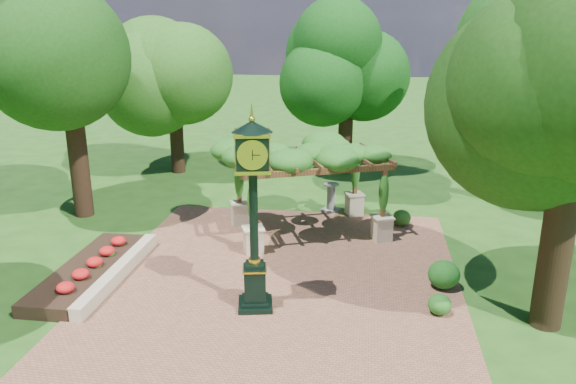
# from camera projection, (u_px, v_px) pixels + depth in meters

# --- Properties ---
(ground) EXTENTS (120.00, 120.00, 0.00)m
(ground) POSITION_uv_depth(u_px,v_px,m) (275.00, 298.00, 14.95)
(ground) COLOR #1E4714
(ground) RESTS_ON ground
(brick_plaza) EXTENTS (10.00, 12.00, 0.04)m
(brick_plaza) POSITION_uv_depth(u_px,v_px,m) (280.00, 281.00, 15.89)
(brick_plaza) COLOR brown
(brick_plaza) RESTS_ON ground
(border_wall) EXTENTS (0.35, 5.00, 0.40)m
(border_wall) POSITION_uv_depth(u_px,v_px,m) (119.00, 273.00, 15.99)
(border_wall) COLOR #C6B793
(border_wall) RESTS_ON ground
(flower_bed) EXTENTS (1.50, 5.00, 0.36)m
(flower_bed) POSITION_uv_depth(u_px,v_px,m) (89.00, 271.00, 16.12)
(flower_bed) COLOR red
(flower_bed) RESTS_ON ground
(pedestal_clock) EXTENTS (1.15, 1.15, 4.93)m
(pedestal_clock) POSITION_uv_depth(u_px,v_px,m) (253.00, 199.00, 13.57)
(pedestal_clock) COLOR black
(pedestal_clock) RESTS_ON brick_plaza
(pergola) EXTENTS (5.86, 4.81, 3.18)m
(pergola) POSITION_uv_depth(u_px,v_px,m) (309.00, 160.00, 18.75)
(pergola) COLOR beige
(pergola) RESTS_ON brick_plaza
(sundial) EXTENTS (0.82, 0.82, 1.12)m
(sundial) POSITION_uv_depth(u_px,v_px,m) (331.00, 199.00, 21.51)
(sundial) COLOR gray
(sundial) RESTS_ON ground
(shrub_front) EXTENTS (0.76, 0.76, 0.52)m
(shrub_front) POSITION_uv_depth(u_px,v_px,m) (440.00, 304.00, 14.02)
(shrub_front) COLOR #22611B
(shrub_front) RESTS_ON brick_plaza
(shrub_mid) EXTENTS (0.98, 0.98, 0.78)m
(shrub_mid) POSITION_uv_depth(u_px,v_px,m) (444.00, 275.00, 15.35)
(shrub_mid) COLOR #1A5217
(shrub_mid) RESTS_ON brick_plaza
(shrub_back) EXTENTS (0.76, 0.76, 0.58)m
(shrub_back) POSITION_uv_depth(u_px,v_px,m) (402.00, 218.00, 19.99)
(shrub_back) COLOR #295919
(shrub_back) RESTS_ON brick_plaza
(tree_west_near) EXTENTS (4.83, 4.83, 9.16)m
(tree_west_near) POSITION_uv_depth(u_px,v_px,m) (65.00, 44.00, 19.42)
(tree_west_near) COLOR #341F15
(tree_west_near) RESTS_ON ground
(tree_west_far) EXTENTS (4.44, 4.44, 6.87)m
(tree_west_far) POSITION_uv_depth(u_px,v_px,m) (173.00, 73.00, 25.82)
(tree_west_far) COLOR #301E12
(tree_west_far) RESTS_ON ground
(tree_north) EXTENTS (3.92, 3.92, 7.34)m
(tree_north) POSITION_uv_depth(u_px,v_px,m) (347.00, 66.00, 25.64)
(tree_north) COLOR #321F14
(tree_north) RESTS_ON ground
(tree_east_far) EXTENTS (4.62, 4.62, 8.68)m
(tree_east_far) POSITION_uv_depth(u_px,v_px,m) (540.00, 52.00, 20.64)
(tree_east_far) COLOR #311E13
(tree_east_far) RESTS_ON ground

